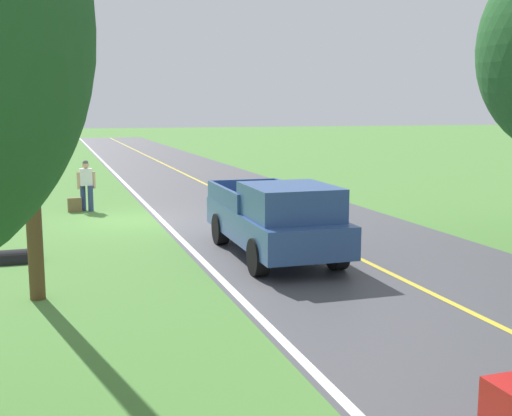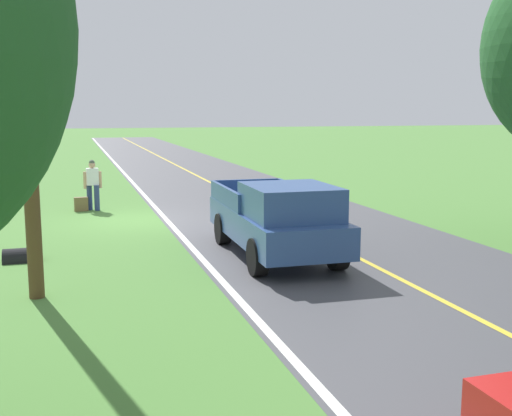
% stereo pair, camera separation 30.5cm
% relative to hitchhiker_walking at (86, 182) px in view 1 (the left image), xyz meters
% --- Properties ---
extents(ground_plane, '(200.00, 200.00, 0.00)m').
position_rel_hitchhiker_walking_xyz_m(ground_plane, '(-1.17, 2.47, -0.98)').
color(ground_plane, '#4C7F38').
extents(road_surface, '(7.47, 120.00, 0.00)m').
position_rel_hitchhiker_walking_xyz_m(road_surface, '(-5.69, 2.47, -0.98)').
color(road_surface, '#47474C').
rests_on(road_surface, ground).
extents(lane_edge_line, '(0.16, 117.60, 0.00)m').
position_rel_hitchhiker_walking_xyz_m(lane_edge_line, '(-2.14, 2.47, -0.98)').
color(lane_edge_line, silver).
rests_on(lane_edge_line, ground).
extents(lane_centre_line, '(0.14, 117.60, 0.00)m').
position_rel_hitchhiker_walking_xyz_m(lane_centre_line, '(-5.69, 2.47, -0.98)').
color(lane_centre_line, gold).
rests_on(lane_centre_line, ground).
extents(hitchhiker_walking, '(0.62, 0.51, 1.75)m').
position_rel_hitchhiker_walking_xyz_m(hitchhiker_walking, '(0.00, 0.00, 0.00)').
color(hitchhiker_walking, navy).
rests_on(hitchhiker_walking, ground).
extents(suitcase_carried, '(0.47, 0.23, 0.48)m').
position_rel_hitchhiker_walking_xyz_m(suitcase_carried, '(0.41, 0.11, -0.74)').
color(suitcase_carried, brown).
rests_on(suitcase_carried, ground).
extents(pickup_truck_passing, '(2.16, 5.43, 1.82)m').
position_rel_hitchhiker_walking_xyz_m(pickup_truck_passing, '(-3.88, 8.58, -0.01)').
color(pickup_truck_passing, '#2D4C84').
rests_on(pickup_truck_passing, ground).
extents(utility_pole_roadside, '(0.28, 0.28, 7.77)m').
position_rel_hitchhiker_walking_xyz_m(utility_pole_roadside, '(1.43, 10.32, 2.90)').
color(utility_pole_roadside, brown).
rests_on(utility_pole_roadside, ground).
extents(drainage_culvert, '(0.80, 0.60, 0.60)m').
position_rel_hitchhiker_walking_xyz_m(drainage_culvert, '(1.90, 7.20, -0.98)').
color(drainage_culvert, black).
rests_on(drainage_culvert, ground).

